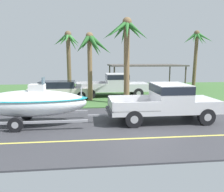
# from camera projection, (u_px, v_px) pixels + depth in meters

# --- Properties ---
(ground) EXTENTS (36.00, 22.00, 0.11)m
(ground) POSITION_uv_depth(u_px,v_px,m) (117.00, 97.00, 19.17)
(ground) COLOR #38383D
(pickup_truck_towing) EXTENTS (5.55, 2.17, 1.88)m
(pickup_truck_towing) POSITION_uv_depth(u_px,v_px,m) (169.00, 100.00, 11.55)
(pickup_truck_towing) COLOR silver
(pickup_truck_towing) RESTS_ON ground
(boat_on_trailer) EXTENTS (6.31, 2.24, 2.27)m
(boat_on_trailer) POSITION_uv_depth(u_px,v_px,m) (32.00, 103.00, 10.81)
(boat_on_trailer) COLOR gray
(boat_on_trailer) RESTS_ON ground
(parked_pickup_background) EXTENTS (6.00, 2.10, 1.90)m
(parked_pickup_background) POSITION_uv_depth(u_px,v_px,m) (117.00, 84.00, 18.88)
(parked_pickup_background) COLOR silver
(parked_pickup_background) RESTS_ON ground
(parked_sedan_near) EXTENTS (4.76, 1.91, 1.38)m
(parked_sedan_near) POSITION_uv_depth(u_px,v_px,m) (60.00, 90.00, 18.00)
(parked_sedan_near) COLOR beige
(parked_sedan_near) RESTS_ON ground
(carport_awning) EXTENTS (7.55, 4.84, 2.48)m
(carport_awning) POSITION_uv_depth(u_px,v_px,m) (145.00, 66.00, 24.24)
(carport_awning) COLOR #4C4238
(carport_awning) RESTS_ON ground
(palm_tree_near_left) EXTENTS (2.77, 2.96, 4.98)m
(palm_tree_near_left) POSITION_uv_depth(u_px,v_px,m) (91.00, 49.00, 16.71)
(palm_tree_near_left) COLOR brown
(palm_tree_near_left) RESTS_ON ground
(palm_tree_near_right) EXTENTS (3.04, 2.99, 6.21)m
(palm_tree_near_right) POSITION_uv_depth(u_px,v_px,m) (196.00, 45.00, 25.77)
(palm_tree_near_right) COLOR brown
(palm_tree_near_right) RESTS_ON ground
(palm_tree_mid) EXTENTS (3.04, 2.63, 5.78)m
(palm_tree_mid) POSITION_uv_depth(u_px,v_px,m) (126.00, 40.00, 15.20)
(palm_tree_mid) COLOR brown
(palm_tree_mid) RESTS_ON ground
(palm_tree_far_left) EXTENTS (2.85, 2.98, 5.78)m
(palm_tree_far_left) POSITION_uv_depth(u_px,v_px,m) (68.00, 47.00, 22.57)
(palm_tree_far_left) COLOR brown
(palm_tree_far_left) RESTS_ON ground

